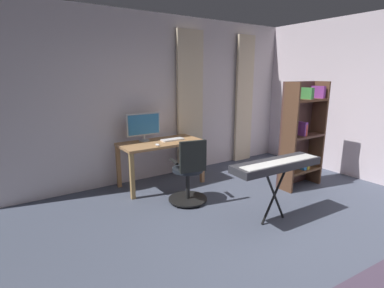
{
  "coord_description": "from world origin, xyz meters",
  "views": [
    {
      "loc": [
        2.44,
        1.6,
        1.8
      ],
      "look_at": [
        0.09,
        -1.94,
        0.79
      ],
      "focal_mm": 27.42,
      "sensor_mm": 36.0,
      "label": 1
    }
  ],
  "objects_px": {
    "desk": "(161,148)",
    "bookshelf": "(300,134)",
    "computer_keyboard": "(173,140)",
    "piano_keyboard": "(277,166)",
    "computer_mouse": "(158,145)",
    "computer_monitor": "(144,125)",
    "office_chair": "(189,174)"
  },
  "relations": [
    {
      "from": "computer_monitor",
      "to": "computer_keyboard",
      "type": "xyz_separation_m",
      "value": [
        -0.41,
        0.23,
        -0.25
      ]
    },
    {
      "from": "computer_mouse",
      "to": "piano_keyboard",
      "type": "height_order",
      "value": "piano_keyboard"
    },
    {
      "from": "office_chair",
      "to": "bookshelf",
      "type": "relative_size",
      "value": 0.56
    },
    {
      "from": "office_chair",
      "to": "computer_monitor",
      "type": "height_order",
      "value": "computer_monitor"
    },
    {
      "from": "desk",
      "to": "bookshelf",
      "type": "bearing_deg",
      "value": 145.86
    },
    {
      "from": "office_chair",
      "to": "bookshelf",
      "type": "bearing_deg",
      "value": -0.3
    },
    {
      "from": "desk",
      "to": "piano_keyboard",
      "type": "height_order",
      "value": "piano_keyboard"
    },
    {
      "from": "bookshelf",
      "to": "desk",
      "type": "bearing_deg",
      "value": -34.14
    },
    {
      "from": "office_chair",
      "to": "bookshelf",
      "type": "xyz_separation_m",
      "value": [
        -1.88,
        0.39,
        0.42
      ]
    },
    {
      "from": "piano_keyboard",
      "to": "office_chair",
      "type": "bearing_deg",
      "value": -57.8
    },
    {
      "from": "desk",
      "to": "piano_keyboard",
      "type": "distance_m",
      "value": 1.99
    },
    {
      "from": "computer_mouse",
      "to": "bookshelf",
      "type": "bearing_deg",
      "value": 153.4
    },
    {
      "from": "computer_monitor",
      "to": "computer_mouse",
      "type": "bearing_deg",
      "value": 92.23
    },
    {
      "from": "computer_mouse",
      "to": "computer_monitor",
      "type": "bearing_deg",
      "value": -87.77
    },
    {
      "from": "computer_monitor",
      "to": "computer_mouse",
      "type": "height_order",
      "value": "computer_monitor"
    },
    {
      "from": "desk",
      "to": "computer_keyboard",
      "type": "xyz_separation_m",
      "value": [
        -0.21,
        0.02,
        0.11
      ]
    },
    {
      "from": "piano_keyboard",
      "to": "computer_mouse",
      "type": "bearing_deg",
      "value": -63.15
    },
    {
      "from": "office_chair",
      "to": "computer_mouse",
      "type": "relative_size",
      "value": 9.45
    },
    {
      "from": "computer_mouse",
      "to": "bookshelf",
      "type": "distance_m",
      "value": 2.29
    },
    {
      "from": "office_chair",
      "to": "piano_keyboard",
      "type": "xyz_separation_m",
      "value": [
        -0.58,
        1.03,
        0.3
      ]
    },
    {
      "from": "desk",
      "to": "bookshelf",
      "type": "relative_size",
      "value": 0.79
    },
    {
      "from": "office_chair",
      "to": "computer_keyboard",
      "type": "height_order",
      "value": "office_chair"
    },
    {
      "from": "desk",
      "to": "computer_keyboard",
      "type": "relative_size",
      "value": 3.51
    },
    {
      "from": "desk",
      "to": "computer_monitor",
      "type": "distance_m",
      "value": 0.46
    },
    {
      "from": "computer_keyboard",
      "to": "computer_mouse",
      "type": "height_order",
      "value": "computer_mouse"
    },
    {
      "from": "office_chair",
      "to": "piano_keyboard",
      "type": "bearing_deg",
      "value": -49.04
    },
    {
      "from": "desk",
      "to": "office_chair",
      "type": "distance_m",
      "value": 0.9
    },
    {
      "from": "computer_keyboard",
      "to": "piano_keyboard",
      "type": "relative_size",
      "value": 0.31
    },
    {
      "from": "office_chair",
      "to": "computer_keyboard",
      "type": "distance_m",
      "value": 0.93
    },
    {
      "from": "computer_mouse",
      "to": "piano_keyboard",
      "type": "relative_size",
      "value": 0.08
    },
    {
      "from": "computer_monitor",
      "to": "desk",
      "type": "bearing_deg",
      "value": 133.49
    },
    {
      "from": "piano_keyboard",
      "to": "computer_monitor",
      "type": "bearing_deg",
      "value": -67.43
    }
  ]
}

